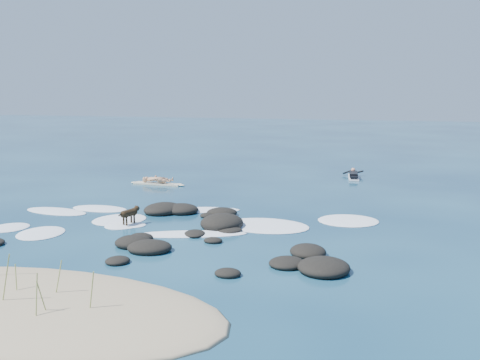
% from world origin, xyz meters
% --- Properties ---
extents(ground, '(160.00, 160.00, 0.00)m').
position_xyz_m(ground, '(0.00, 0.00, 0.00)').
color(ground, '#0A2642').
rests_on(ground, ground).
extents(sand_dune, '(9.00, 4.40, 0.60)m').
position_xyz_m(sand_dune, '(0.00, -8.20, 0.00)').
color(sand_dune, '#9E8966').
rests_on(sand_dune, ground).
extents(dune_grass, '(3.85, 1.74, 1.19)m').
position_xyz_m(dune_grass, '(-0.28, -8.21, 0.60)').
color(dune_grass, '#94A14E').
rests_on(dune_grass, ground).
extents(reef_rocks, '(12.75, 7.28, 0.60)m').
position_xyz_m(reef_rocks, '(0.98, -1.48, 0.11)').
color(reef_rocks, black).
rests_on(reef_rocks, ground).
extents(breaking_foam, '(13.55, 7.29, 0.12)m').
position_xyz_m(breaking_foam, '(-0.51, -0.26, 0.01)').
color(breaking_foam, white).
rests_on(breaking_foam, ground).
extents(standing_surfer_rig, '(2.96, 0.58, 1.69)m').
position_xyz_m(standing_surfer_rig, '(-4.63, 6.60, 0.67)').
color(standing_surfer_rig, beige).
rests_on(standing_surfer_rig, ground).
extents(paddling_surfer_rig, '(1.13, 2.56, 0.44)m').
position_xyz_m(paddling_surfer_rig, '(4.35, 11.91, 0.15)').
color(paddling_surfer_rig, white).
rests_on(paddling_surfer_rig, ground).
extents(dog, '(0.42, 1.03, 0.66)m').
position_xyz_m(dog, '(-1.61, -1.24, 0.44)').
color(dog, black).
rests_on(dog, ground).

